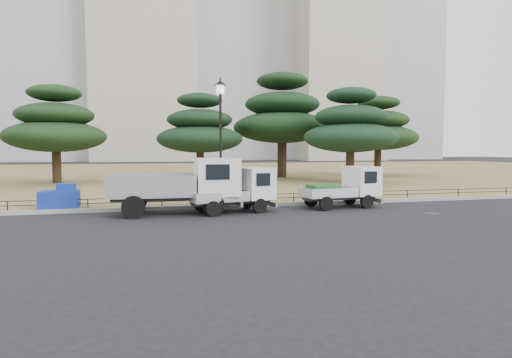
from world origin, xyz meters
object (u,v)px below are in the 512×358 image
object	(u,v)px
truck_large	(183,183)
truck_kei_front	(238,190)
truck_kei_rear	(345,187)
tarp_pile	(60,198)
street_lamp	(220,120)

from	to	relation	value
truck_large	truck_kei_front	xyz separation A→B (m)	(2.22, -0.18, -0.33)
truck_kei_rear	truck_large	bearing A→B (deg)	174.20
truck_large	tarp_pile	distance (m)	5.33
truck_kei_front	street_lamp	xyz separation A→B (m)	(-0.43, 1.71, 2.97)
truck_large	truck_kei_rear	size ratio (longest dim) A/B	1.43
tarp_pile	street_lamp	bearing A→B (deg)	-2.84
street_lamp	tarp_pile	world-z (taller)	street_lamp
truck_kei_rear	street_lamp	bearing A→B (deg)	158.47
truck_kei_front	street_lamp	size ratio (longest dim) A/B	0.66
truck_large	truck_kei_front	size ratio (longest dim) A/B	1.41
truck_large	tarp_pile	size ratio (longest dim) A/B	3.27
truck_kei_rear	street_lamp	world-z (taller)	street_lamp
tarp_pile	truck_large	bearing A→B (deg)	-20.65
street_lamp	tarp_pile	xyz separation A→B (m)	(-6.74, 0.33, -3.31)
truck_large	street_lamp	xyz separation A→B (m)	(1.80, 1.53, 2.63)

